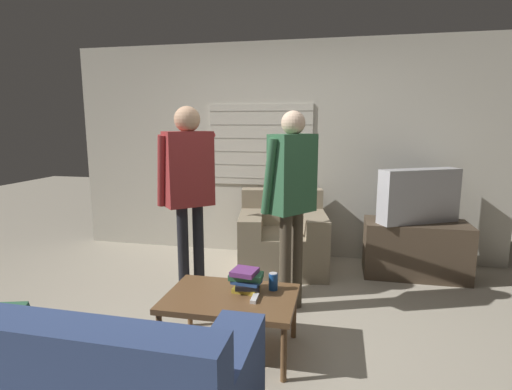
{
  "coord_description": "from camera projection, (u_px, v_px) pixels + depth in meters",
  "views": [
    {
      "loc": [
        0.71,
        -2.76,
        1.6
      ],
      "look_at": [
        0.02,
        0.52,
        1.0
      ],
      "focal_mm": 28.0,
      "sensor_mm": 36.0,
      "label": 1
    }
  ],
  "objects": [
    {
      "name": "tv",
      "position": [
        419.0,
        196.0,
        4.12
      ],
      "size": [
        0.86,
        0.59,
        0.56
      ],
      "rotation": [
        0.0,
        0.0,
        3.64
      ],
      "color": "#B2B2B7",
      "rests_on": "tv_stand"
    },
    {
      "name": "book_stack",
      "position": [
        246.0,
        280.0,
        2.84
      ],
      "size": [
        0.23,
        0.19,
        0.17
      ],
      "color": "gold",
      "rests_on": "coffee_table"
    },
    {
      "name": "spare_remote",
      "position": [
        255.0,
        298.0,
        2.72
      ],
      "size": [
        0.04,
        0.13,
        0.02
      ],
      "rotation": [
        0.0,
        0.0,
        0.02
      ],
      "color": "white",
      "rests_on": "coffee_table"
    },
    {
      "name": "person_right_standing",
      "position": [
        291.0,
        188.0,
        3.32
      ],
      "size": [
        0.51,
        0.75,
        1.71
      ],
      "rotation": [
        0.0,
        0.0,
        0.93
      ],
      "color": "#4C4233",
      "rests_on": "ground_plane"
    },
    {
      "name": "soda_can",
      "position": [
        273.0,
        281.0,
        2.88
      ],
      "size": [
        0.07,
        0.07,
        0.13
      ],
      "color": "#194C9E",
      "rests_on": "coffee_table"
    },
    {
      "name": "person_left_standing",
      "position": [
        188.0,
        179.0,
        3.54
      ],
      "size": [
        0.5,
        0.8,
        1.75
      ],
      "rotation": [
        0.0,
        0.0,
        0.74
      ],
      "color": "black",
      "rests_on": "ground_plane"
    },
    {
      "name": "coffee_table",
      "position": [
        231.0,
        301.0,
        2.8
      ],
      "size": [
        0.91,
        0.62,
        0.41
      ],
      "color": "brown",
      "rests_on": "ground_plane"
    },
    {
      "name": "ground_plane",
      "position": [
        240.0,
        333.0,
        3.09
      ],
      "size": [
        16.0,
        16.0,
        0.0
      ],
      "primitive_type": "plane",
      "color": "#B2A893"
    },
    {
      "name": "tv_stand",
      "position": [
        415.0,
        249.0,
        4.22
      ],
      "size": [
        1.05,
        0.5,
        0.59
      ],
      "color": "#4C3D2D",
      "rests_on": "ground_plane"
    },
    {
      "name": "armchair_beige",
      "position": [
        282.0,
        239.0,
        4.44
      ],
      "size": [
        1.06,
        1.0,
        0.86
      ],
      "rotation": [
        0.0,
        0.0,
        3.31
      ],
      "color": "gray",
      "rests_on": "ground_plane"
    },
    {
      "name": "wall_back",
      "position": [
        280.0,
        151.0,
        4.82
      ],
      "size": [
        5.2,
        0.08,
        2.55
      ],
      "color": "#BCB7A8",
      "rests_on": "ground_plane"
    }
  ]
}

